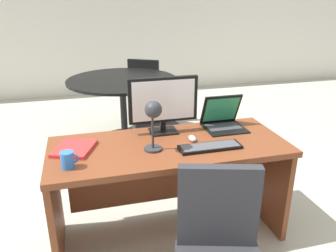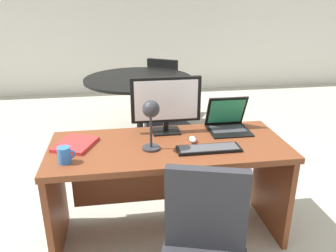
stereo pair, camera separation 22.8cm
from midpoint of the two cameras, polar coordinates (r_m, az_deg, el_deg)
name	(u,v)px [view 2 (the right image)]	position (r m, az deg, el deg)	size (l,w,h in m)	color
ground	(149,150)	(3.96, -1.58, -4.14)	(12.00, 12.00, 0.00)	#B7B2A3
back_wall	(132,14)	(6.27, -5.01, 18.46)	(10.00, 0.10, 2.80)	silver
desk	(168,168)	(2.43, 2.66, -7.26)	(1.62, 0.69, 0.75)	brown
monitor	(166,102)	(2.42, 2.35, 4.10)	(0.51, 0.16, 0.42)	black
laptop	(227,119)	(2.59, 12.50, 1.06)	(0.30, 0.28, 0.25)	black
keyboard	(209,149)	(2.23, 9.84, -3.90)	(0.42, 0.13, 0.02)	black
mouse	(193,139)	(2.34, 7.00, -2.32)	(0.05, 0.08, 0.04)	silver
desk_lamp	(151,115)	(2.11, 0.17, 1.78)	(0.12, 0.14, 0.34)	#2D2D33
book	(75,144)	(2.32, -12.77, -3.09)	(0.32, 0.34, 0.02)	red
coffee_mug	(65,155)	(2.09, -14.18, -4.88)	(0.11, 0.08, 0.10)	blue
meeting_table	(139,93)	(4.08, -3.35, 5.56)	(1.29, 1.29, 0.78)	black
meeting_chair_near	(167,94)	(4.93, 1.11, 5.42)	(0.63, 0.64, 0.88)	black
meeting_chair_far	(171,136)	(3.39, 2.50, -1.74)	(0.57, 0.59, 0.91)	black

